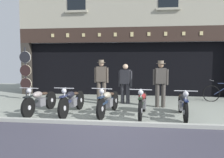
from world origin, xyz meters
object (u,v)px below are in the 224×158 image
(shopkeeper_center, at_px, (125,82))
(motorcycle_center_right, at_px, (142,103))
(motorcycle_center_left, at_px, (72,101))
(advert_board_near, at_px, (171,60))
(advert_board_far, at_px, (197,61))
(motorcycle_right, at_px, (183,104))
(salesman_left, at_px, (101,80))
(salesman_right, at_px, (161,81))
(motorcycle_center, at_px, (108,101))
(tyre_sign_pole, at_px, (26,71))
(motorcycle_left, at_px, (40,101))

(shopkeeper_center, bearing_deg, motorcycle_center_right, 122.54)
(motorcycle_center_left, height_order, shopkeeper_center, shopkeeper_center)
(advert_board_near, relative_size, advert_board_far, 1.19)
(motorcycle_right, distance_m, advert_board_near, 4.49)
(motorcycle_center_left, relative_size, salesman_left, 1.16)
(shopkeeper_center, bearing_deg, salesman_right, 172.72)
(motorcycle_center_left, relative_size, motorcycle_center, 1.00)
(salesman_right, relative_size, tyre_sign_pole, 0.75)
(advert_board_near, bearing_deg, motorcycle_right, -92.31)
(salesman_right, bearing_deg, salesman_left, -13.04)
(tyre_sign_pole, height_order, advert_board_near, tyre_sign_pole)
(motorcycle_center_left, height_order, advert_board_far, advert_board_far)
(motorcycle_right, distance_m, salesman_right, 1.65)
(motorcycle_left, distance_m, salesman_right, 4.26)
(salesman_left, xyz_separation_m, tyre_sign_pole, (-3.48, 0.57, 0.30))
(motorcycle_right, bearing_deg, advert_board_far, -104.15)
(salesman_left, distance_m, advert_board_near, 3.92)
(tyre_sign_pole, distance_m, advert_board_near, 6.74)
(motorcycle_right, relative_size, salesman_left, 1.12)
(salesman_right, bearing_deg, tyre_sign_pole, -12.56)
(advert_board_near, height_order, advert_board_far, advert_board_near)
(motorcycle_left, bearing_deg, advert_board_far, -136.66)
(motorcycle_right, xyz_separation_m, shopkeeper_center, (-1.87, 1.98, 0.46))
(salesman_right, xyz_separation_m, advert_board_far, (1.93, 2.82, 0.72))
(salesman_right, height_order, advert_board_near, advert_board_near)
(motorcycle_right, relative_size, salesman_right, 1.14)
(salesman_left, relative_size, shopkeeper_center, 1.10)
(salesman_left, relative_size, salesman_right, 1.02)
(motorcycle_center, bearing_deg, motorcycle_right, -172.85)
(motorcycle_left, xyz_separation_m, advert_board_near, (4.68, 4.27, 1.35))
(motorcycle_center, relative_size, motorcycle_center_right, 0.96)
(shopkeeper_center, distance_m, advert_board_far, 4.07)
(motorcycle_center_left, bearing_deg, salesman_left, -104.13)
(motorcycle_center_right, xyz_separation_m, shopkeeper_center, (-0.66, 1.99, 0.44))
(shopkeeper_center, bearing_deg, motorcycle_left, 50.84)
(motorcycle_center_left, xyz_separation_m, salesman_left, (0.63, 1.83, 0.54))
(tyre_sign_pole, bearing_deg, salesman_right, -9.57)
(motorcycle_center_right, bearing_deg, motorcycle_left, 5.01)
(motorcycle_left, xyz_separation_m, salesman_right, (3.97, 1.45, 0.54))
(advert_board_near, distance_m, advert_board_far, 1.22)
(motorcycle_center_left, xyz_separation_m, motorcycle_center, (1.16, 0.08, -0.00))
(motorcycle_center_left, xyz_separation_m, tyre_sign_pole, (-2.85, 2.40, 0.83))
(motorcycle_left, bearing_deg, advert_board_near, -130.18)
(motorcycle_center_left, bearing_deg, salesman_right, -148.79)
(salesman_left, bearing_deg, motorcycle_center_right, 128.95)
(salesman_left, xyz_separation_m, salesman_right, (2.26, -0.40, -0.01))
(motorcycle_center_right, xyz_separation_m, tyre_sign_pole, (-5.08, 2.44, 0.83))
(tyre_sign_pole, height_order, advert_board_far, tyre_sign_pole)
(motorcycle_right, bearing_deg, tyre_sign_pole, -17.25)
(motorcycle_center, height_order, motorcycle_center_right, motorcycle_center_right)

